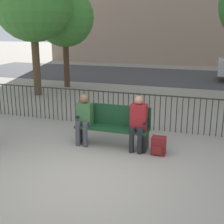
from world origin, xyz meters
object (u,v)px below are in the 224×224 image
object	(u,v)px
park_bench	(113,124)
backpack	(158,146)
tree_2	(32,2)
seated_person_1	(138,121)
seated_person_0	(84,117)
tree_1	(65,18)

from	to	relation	value
park_bench	backpack	xyz separation A→B (m)	(1.08, -0.21, -0.30)
backpack	tree_2	distance (m)	7.77
park_bench	seated_person_1	world-z (taller)	seated_person_1
seated_person_0	tree_2	distance (m)	6.38
park_bench	tree_1	bearing A→B (deg)	124.66
seated_person_1	seated_person_0	bearing A→B (deg)	-179.85
tree_2	seated_person_1	bearing A→B (deg)	-39.92
backpack	tree_2	size ratio (longest dim) A/B	0.08
backpack	tree_1	bearing A→B (deg)	130.11
park_bench	seated_person_1	bearing A→B (deg)	-11.88
tree_1	park_bench	bearing A→B (deg)	-55.34
seated_person_0	seated_person_1	distance (m)	1.25
backpack	tree_1	world-z (taller)	tree_1
seated_person_1	backpack	distance (m)	0.68
park_bench	seated_person_1	size ratio (longest dim) A/B	1.37
park_bench	backpack	size ratio (longest dim) A/B	4.29
seated_person_0	seated_person_1	bearing A→B (deg)	0.15
tree_2	tree_1	bearing A→B (deg)	79.00
park_bench	tree_1	size ratio (longest dim) A/B	0.40
seated_person_1	tree_2	size ratio (longest dim) A/B	0.25
seated_person_0	backpack	xyz separation A→B (m)	(1.73, -0.08, -0.46)
seated_person_0	backpack	bearing A→B (deg)	-2.67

